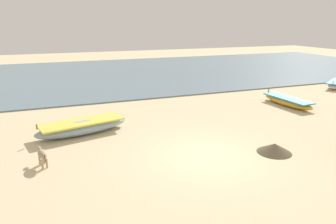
% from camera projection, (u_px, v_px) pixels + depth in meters
% --- Properties ---
extents(ground, '(80.00, 80.00, 0.00)m').
position_uv_depth(ground, '(206.00, 156.00, 10.89)').
color(ground, beige).
extents(sea_water, '(60.00, 20.00, 0.08)m').
position_uv_depth(sea_water, '(109.00, 74.00, 27.50)').
color(sea_water, slate).
rests_on(sea_water, ground).
extents(fishing_boat_0, '(1.10, 3.46, 0.65)m').
position_uv_depth(fishing_boat_0, '(288.00, 101.00, 17.33)').
color(fishing_boat_0, gold).
rests_on(fishing_boat_0, ground).
extents(fishing_boat_4, '(4.02, 1.99, 0.75)m').
position_uv_depth(fishing_boat_4, '(83.00, 127.00, 12.97)').
color(fishing_boat_4, '#8CA5B7').
rests_on(fishing_boat_4, ground).
extents(calf_near_dun, '(0.39, 0.86, 0.56)m').
position_uv_depth(calf_near_dun, '(42.00, 154.00, 10.04)').
color(calf_near_dun, tan).
rests_on(calf_near_dun, ground).
extents(debris_pile_0, '(1.63, 1.63, 0.35)m').
position_uv_depth(debris_pile_0, '(275.00, 148.00, 11.13)').
color(debris_pile_0, brown).
rests_on(debris_pile_0, ground).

